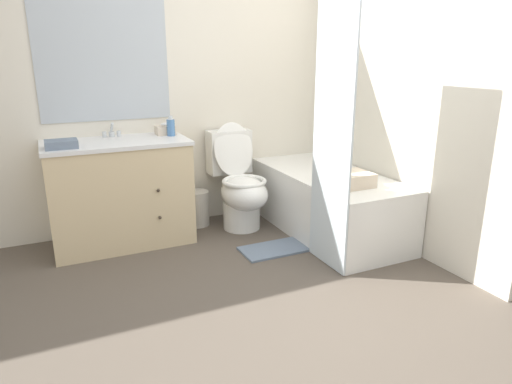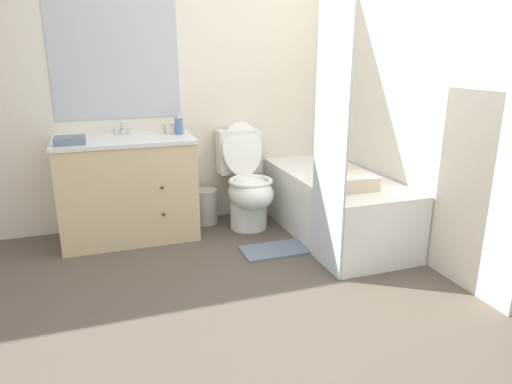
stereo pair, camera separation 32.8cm
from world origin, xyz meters
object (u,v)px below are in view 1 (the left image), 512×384
toilet (240,186)px  bath_mat (278,248)px  bathtub (327,202)px  soap_dispenser (171,127)px  sink_faucet (112,133)px  tissue_box (165,130)px  vanity_cabinet (120,192)px  bath_towel_folded (348,180)px  wastebasket (197,208)px  hand_towel_folded (61,144)px

toilet → bath_mat: bearing=-83.3°
toilet → bath_mat: (0.07, -0.58, -0.36)m
bathtub → soap_dispenser: size_ratio=9.56×
bathtub → bath_mat: (-0.55, -0.17, -0.25)m
toilet → soap_dispenser: bearing=168.4°
sink_faucet → toilet: 1.12m
toilet → tissue_box: size_ratio=5.96×
tissue_box → bath_mat: tissue_box is taller
vanity_cabinet → bath_towel_folded: (1.51, -0.88, 0.14)m
bath_mat → wastebasket: bearing=116.8°
vanity_cabinet → sink_faucet: (-0.00, 0.18, 0.44)m
hand_towel_folded → bath_mat: bearing=-20.1°
vanity_cabinet → wastebasket: 0.72m
sink_faucet → tissue_box: 0.41m
bathtub → toilet: bearing=146.6°
wastebasket → bath_mat: (0.39, -0.77, -0.15)m
vanity_cabinet → toilet: bearing=-4.4°
bath_mat → hand_towel_folded: bearing=159.9°
soap_dispenser → hand_towel_folded: (-0.82, -0.17, -0.04)m
bathtub → soap_dispenser: bearing=155.9°
vanity_cabinet → sink_faucet: size_ratio=7.46×
vanity_cabinet → soap_dispenser: bearing=4.6°
wastebasket → soap_dispenser: (-0.22, -0.08, 0.74)m
bathtub → bath_towel_folded: (-0.09, -0.40, 0.30)m
soap_dispenser → bath_towel_folded: size_ratio=0.48×
vanity_cabinet → soap_dispenser: (0.44, 0.03, 0.47)m
wastebasket → bath_towel_folded: (0.85, -1.00, 0.41)m
toilet → hand_towel_folded: (-1.36, -0.06, 0.48)m
bath_towel_folded → vanity_cabinet: bearing=149.7°
wastebasket → soap_dispenser: size_ratio=1.93×
wastebasket → bathtub: bearing=-32.6°
sink_faucet → bath_mat: bearing=-38.5°
sink_faucet → soap_dispenser: bearing=-18.1°
vanity_cabinet → toilet: size_ratio=1.19×
sink_faucet → bathtub: bearing=-22.5°
hand_towel_folded → bath_towel_folded: bearing=-21.6°
vanity_cabinet → tissue_box: size_ratio=7.10×
vanity_cabinet → wastebasket: (0.65, 0.12, -0.26)m
sink_faucet → bath_mat: 1.58m
toilet → hand_towel_folded: size_ratio=4.17×
tissue_box → hand_towel_folded: tissue_box is taller
toilet → hand_towel_folded: bearing=-177.6°
hand_towel_folded → tissue_box: bearing=17.4°
soap_dispenser → bath_towel_folded: bearing=-40.5°
tissue_box → bath_towel_folded: 1.51m
wastebasket → hand_towel_folded: (-1.04, -0.25, 0.70)m
hand_towel_folded → bath_towel_folded: size_ratio=0.65×
wastebasket → bath_towel_folded: bearing=-49.5°
soap_dispenser → bath_mat: size_ratio=0.28×
sink_faucet → toilet: (0.98, -0.25, -0.49)m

